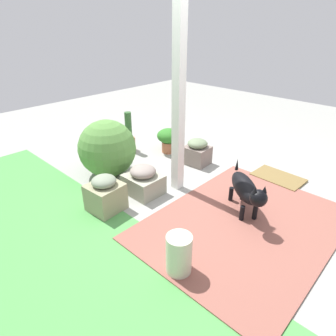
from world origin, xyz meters
TOP-DOWN VIEW (x-y plane):
  - ground_plane at (0.00, 0.00)m, footprint 12.00×12.00m
  - brick_path at (-0.81, 0.20)m, footprint 1.80×2.40m
  - porch_pillar at (0.33, 0.09)m, footprint 0.12×0.12m
  - stone_planter_nearest at (0.60, -0.69)m, footprint 0.40×0.37m
  - stone_planter_mid at (0.56, 0.52)m, footprint 0.47×0.42m
  - stone_planter_far at (0.60, 1.10)m, footprint 0.41×0.42m
  - round_shrub at (1.34, 0.52)m, footprint 0.85×0.85m
  - terracotta_pot_broad at (1.26, -0.72)m, footprint 0.41×0.41m
  - terracotta_pot_tall at (1.83, -0.29)m, footprint 0.21×0.21m
  - dog at (-0.68, 0.00)m, footprint 0.73×0.65m
  - ceramic_urn at (-0.73, 1.25)m, footprint 0.24×0.24m
  - doormat at (-0.60, -1.13)m, footprint 0.73×0.48m

SIDE VIEW (x-z plane):
  - ground_plane at x=0.00m, z-range 0.00..0.00m
  - brick_path at x=-0.81m, z-range 0.00..0.02m
  - doormat at x=-0.60m, z-range 0.00..0.03m
  - stone_planter_mid at x=0.56m, z-range -0.02..0.39m
  - stone_planter_nearest at x=0.60m, z-range -0.01..0.42m
  - ceramic_urn at x=-0.73m, z-range 0.00..0.41m
  - stone_planter_far at x=0.60m, z-range -0.02..0.45m
  - terracotta_pot_tall at x=1.83m, z-range -0.10..0.60m
  - terracotta_pot_broad at x=1.26m, z-range 0.05..0.47m
  - dog at x=-0.68m, z-range 0.05..0.62m
  - round_shrub at x=1.34m, z-range 0.00..0.85m
  - porch_pillar at x=0.33m, z-range 0.00..2.48m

